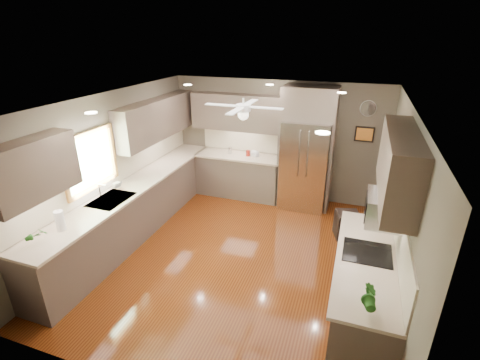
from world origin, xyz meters
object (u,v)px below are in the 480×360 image
Objects in this scene: soap_bottle at (117,184)px; paper_towel at (60,221)px; canister_b at (230,150)px; microwave at (384,209)px; refrigerator at (306,151)px; stool at (347,225)px; bowl at (254,155)px; canister_d at (248,153)px; potted_plant_right at (369,297)px; potted_plant_left at (37,235)px.

soap_bottle is 1.34m from paper_towel.
microwave reaches higher than canister_b.
refrigerator is 1.67m from stool.
paper_towel is at bearing -113.04° from bowl.
canister_d is 0.43× the size of paper_towel.
microwave reaches higher than stool.
potted_plant_right is 3.87m from paper_towel.
stool is (3.61, 3.01, -0.83)m from potted_plant_left.
canister_d is 2.53m from stool.
potted_plant_right is at bearing -95.85° from microwave.
paper_towel is (-1.01, -3.69, 0.07)m from canister_b.
stool is 1.62× the size of paper_towel.
paper_towel is (-3.86, 0.20, -0.01)m from potted_plant_right.
canister_b is 3.83m from paper_towel.
refrigerator is 4.50m from paper_towel.
canister_b reaches higher than canister_d.
canister_b is 0.26× the size of microwave.
microwave reaches higher than potted_plant_right.
potted_plant_right is (2.44, -3.88, 0.09)m from canister_d.
canister_b is 0.81× the size of soap_bottle.
canister_d is at bearing 132.92° from microwave.
potted_plant_right reaches higher than potted_plant_left.
paper_towel is at bearing -166.86° from microwave.
stool is at bearing 95.23° from potted_plant_right.
potted_plant_right reaches higher than paper_towel.
canister_b is at bearing 75.91° from potted_plant_left.
microwave is at bearing 17.96° from potted_plant_left.
soap_bottle is 0.68× the size of potted_plant_left.
potted_plant_left is (-1.43, -4.04, 0.07)m from canister_d.
potted_plant_left is at bearing -177.62° from potted_plant_right.
microwave is at bearing 13.14° from paper_towel.
canister_b is 1.65m from refrigerator.
canister_b is at bearing 179.35° from bowl.
paper_towel is (-1.57, -3.69, 0.11)m from bowl.
canister_b is 2.90m from stool.
refrigerator is at bearing -1.82° from canister_d.
canister_b is 1.14× the size of canister_d.
refrigerator is at bearing -1.96° from canister_b.
potted_plant_right reaches higher than bowl.
canister_d is 0.48× the size of potted_plant_left.
soap_bottle is at bearing 174.37° from microwave.
canister_b is 0.06× the size of refrigerator.
potted_plant_left is at bearing -123.63° from refrigerator.
microwave is 4.11m from paper_towel.
refrigerator reaches higher than stool.
paper_towel is at bearing -126.13° from refrigerator.
potted_plant_right reaches higher than canister_b.
refrigerator is at bearing 116.09° from microwave.
bowl is 0.39× the size of microwave.
refrigerator is (-1.21, 3.84, 0.10)m from potted_plant_right.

